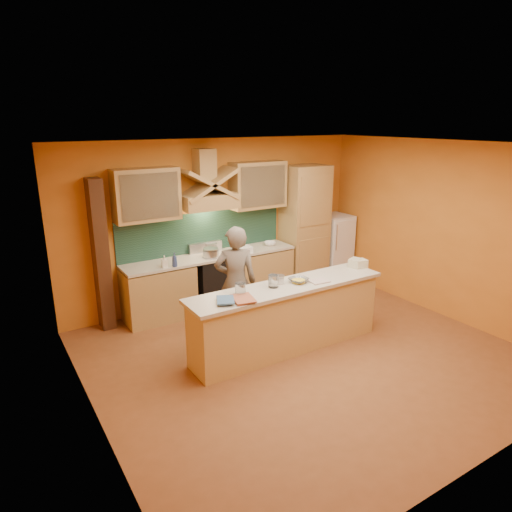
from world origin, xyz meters
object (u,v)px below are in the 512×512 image
mixing_bowl (299,280)px  person (236,283)px  kitchen_scale (280,280)px  fridge (333,247)px  stove (212,281)px

mixing_bowl → person: bearing=129.8°
kitchen_scale → person: bearing=145.4°
person → mixing_bowl: bearing=154.7°
fridge → person: bearing=-157.9°
stove → fridge: 2.71m
kitchen_scale → mixing_bowl: bearing=0.1°
stove → kitchen_scale: (0.15, -1.78, 0.54)m
stove → mixing_bowl: bearing=-78.4°
person → kitchen_scale: size_ratio=15.59×
person → mixing_bowl: person is taller
kitchen_scale → mixing_bowl: size_ratio=0.42×
person → kitchen_scale: person is taller
kitchen_scale → mixing_bowl: (0.24, -0.11, -0.01)m
person → fridge: bearing=-133.0°
stove → fridge: size_ratio=0.69×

